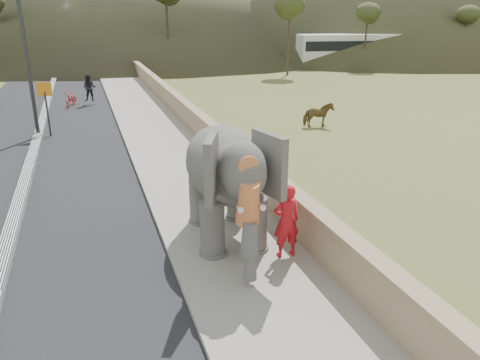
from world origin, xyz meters
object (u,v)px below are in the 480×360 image
Objects in this scene: lamppost at (29,21)px; motorcyclist at (80,94)px; cow at (318,115)px; elephant_and_man at (227,181)px.

lamppost is 3.93× the size of motorcyclist.
cow is 12.42m from elephant_and_man.
lamppost reaches higher than elephant_and_man.
cow is 14.12m from motorcyclist.
elephant_and_man reaches higher than cow.
motorcyclist is (-10.69, 9.23, 0.11)m from cow.
elephant_and_man is at bearing -68.66° from lamppost.
lamppost reaches higher than motorcyclist.
elephant_and_man is at bearing 145.93° from cow.
motorcyclist is at bearing 99.38° from elephant_and_man.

